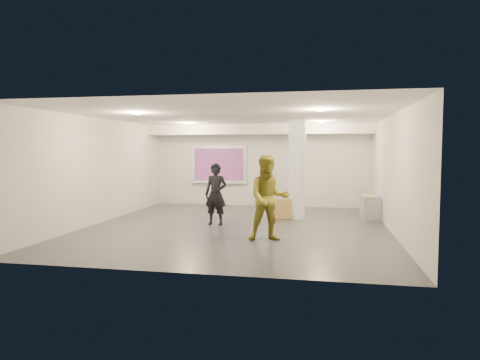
% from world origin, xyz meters
% --- Properties ---
extents(floor, '(8.00, 9.00, 0.01)m').
position_xyz_m(floor, '(0.00, 0.00, 0.00)').
color(floor, '#34363A').
rests_on(floor, ground).
extents(ceiling, '(8.00, 9.00, 0.01)m').
position_xyz_m(ceiling, '(0.00, 0.00, 3.00)').
color(ceiling, white).
rests_on(ceiling, floor).
extents(wall_back, '(8.00, 0.01, 3.00)m').
position_xyz_m(wall_back, '(0.00, 4.50, 1.50)').
color(wall_back, silver).
rests_on(wall_back, floor).
extents(wall_front, '(8.00, 0.01, 3.00)m').
position_xyz_m(wall_front, '(0.00, -4.50, 1.50)').
color(wall_front, silver).
rests_on(wall_front, floor).
extents(wall_left, '(0.01, 9.00, 3.00)m').
position_xyz_m(wall_left, '(-4.00, 0.00, 1.50)').
color(wall_left, silver).
rests_on(wall_left, floor).
extents(wall_right, '(0.01, 9.00, 3.00)m').
position_xyz_m(wall_right, '(4.00, 0.00, 1.50)').
color(wall_right, silver).
rests_on(wall_right, floor).
extents(soffit_band, '(8.00, 1.10, 0.36)m').
position_xyz_m(soffit_band, '(0.00, 3.95, 2.82)').
color(soffit_band, white).
rests_on(soffit_band, ceiling).
extents(downlight_nw, '(0.22, 0.22, 0.02)m').
position_xyz_m(downlight_nw, '(-2.20, 2.50, 2.98)').
color(downlight_nw, '#FFE193').
rests_on(downlight_nw, ceiling).
extents(downlight_ne, '(0.22, 0.22, 0.02)m').
position_xyz_m(downlight_ne, '(2.20, 2.50, 2.98)').
color(downlight_ne, '#FFE193').
rests_on(downlight_ne, ceiling).
extents(downlight_sw, '(0.22, 0.22, 0.02)m').
position_xyz_m(downlight_sw, '(-2.20, -1.50, 2.98)').
color(downlight_sw, '#FFE193').
rests_on(downlight_sw, ceiling).
extents(downlight_se, '(0.22, 0.22, 0.02)m').
position_xyz_m(downlight_se, '(2.20, -1.50, 2.98)').
color(downlight_se, '#FFE193').
rests_on(downlight_se, ceiling).
extents(column, '(0.52, 0.52, 3.00)m').
position_xyz_m(column, '(1.50, 1.80, 1.50)').
color(column, white).
rests_on(column, floor).
extents(projection_screen, '(2.10, 0.13, 1.42)m').
position_xyz_m(projection_screen, '(-1.60, 4.45, 1.53)').
color(projection_screen, silver).
rests_on(projection_screen, wall_back).
extents(credenza, '(0.53, 1.22, 0.71)m').
position_xyz_m(credenza, '(3.72, 2.25, 0.35)').
color(credenza, gray).
rests_on(credenza, floor).
extents(papers_stack, '(0.36, 0.42, 0.02)m').
position_xyz_m(papers_stack, '(3.73, 2.07, 0.72)').
color(papers_stack, silver).
rests_on(papers_stack, credenza).
extents(postit_pad, '(0.32, 0.38, 0.03)m').
position_xyz_m(postit_pad, '(3.74, 2.19, 0.72)').
color(postit_pad, '#E2A010').
rests_on(postit_pad, credenza).
extents(cardboard_back, '(0.51, 0.22, 0.55)m').
position_xyz_m(cardboard_back, '(1.23, 1.75, 0.27)').
color(cardboard_back, olive).
rests_on(cardboard_back, floor).
extents(cardboard_front, '(0.58, 0.29, 0.61)m').
position_xyz_m(cardboard_front, '(1.09, 1.48, 0.31)').
color(cardboard_front, olive).
rests_on(cardboard_front, floor).
extents(woman, '(0.67, 0.47, 1.72)m').
position_xyz_m(woman, '(-0.64, 0.18, 0.86)').
color(woman, black).
rests_on(woman, floor).
extents(man, '(1.11, 0.95, 1.97)m').
position_xyz_m(man, '(1.06, -1.64, 0.99)').
color(man, olive).
rests_on(man, floor).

